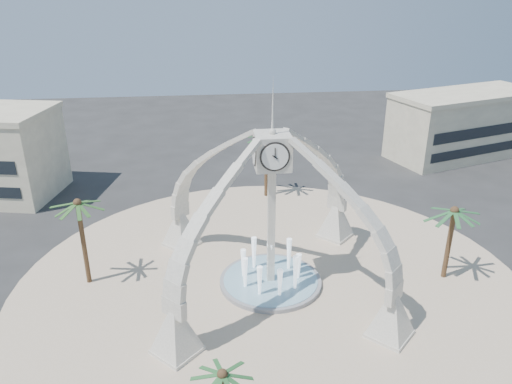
{
  "coord_description": "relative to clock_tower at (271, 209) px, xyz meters",
  "views": [
    {
      "loc": [
        -4.91,
        -32.96,
        22.24
      ],
      "look_at": [
        -0.92,
        2.0,
        7.09
      ],
      "focal_mm": 35.0,
      "sensor_mm": 36.0,
      "label": 1
    }
  ],
  "objects": [
    {
      "name": "palm_north",
      "position": [
        1.94,
        17.16,
        0.39
      ],
      "size": [
        5.27,
        5.27,
        7.82
      ],
      "rotation": [
        0.0,
        0.0,
        -0.24
      ],
      "color": "brown",
      "rests_on": "ground"
    },
    {
      "name": "fountain",
      "position": [
        0.0,
        0.0,
        -6.2
      ],
      "size": [
        8.0,
        8.0,
        3.62
      ],
      "color": "gray",
      "rests_on": "ground"
    },
    {
      "name": "palm_south",
      "position": [
        -4.43,
        -14.6,
        -1.64
      ],
      "size": [
        4.34,
        4.34,
        5.55
      ],
      "rotation": [
        0.0,
        0.0,
        -0.41
      ],
      "color": "brown",
      "rests_on": "ground"
    },
    {
      "name": "palm_west",
      "position": [
        -14.25,
        1.85,
        0.32
      ],
      "size": [
        4.02,
        4.02,
        7.68
      ],
      "rotation": [
        0.0,
        0.0,
        -0.02
      ],
      "color": "brown",
      "rests_on": "ground"
    },
    {
      "name": "clock_tower",
      "position": [
        0.0,
        0.0,
        0.0
      ],
      "size": [
        17.94,
        17.94,
        16.3
      ],
      "color": "silver",
      "rests_on": "ground"
    },
    {
      "name": "ground",
      "position": [
        0.0,
        0.0,
        -6.49
      ],
      "size": [
        140.0,
        140.0,
        0.0
      ],
      "primitive_type": "plane",
      "color": "#282828",
      "rests_on": "ground"
    },
    {
      "name": "plaza",
      "position": [
        0.0,
        0.0,
        -6.46
      ],
      "size": [
        40.0,
        40.0,
        0.06
      ],
      "primitive_type": "cylinder",
      "color": "#C3AA91",
      "rests_on": "ground"
    },
    {
      "name": "building_ne",
      "position": [
        30.0,
        28.0,
        -2.18
      ],
      "size": [
        21.87,
        14.17,
        8.6
      ],
      "rotation": [
        0.0,
        0.0,
        0.31
      ],
      "color": "beige",
      "rests_on": "ground"
    },
    {
      "name": "palm_east",
      "position": [
        14.02,
        -0.62,
        -0.64
      ],
      "size": [
        4.56,
        4.56,
        6.72
      ],
      "rotation": [
        0.0,
        0.0,
        0.1
      ],
      "color": "brown",
      "rests_on": "ground"
    }
  ]
}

